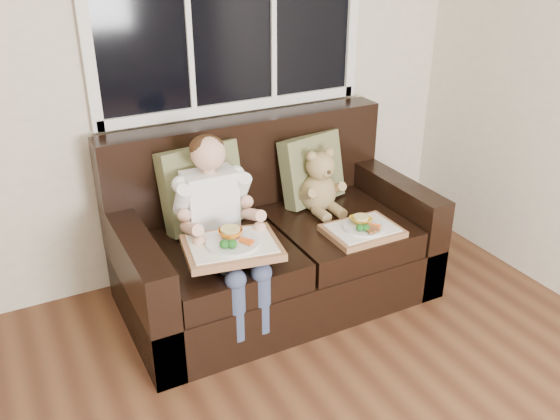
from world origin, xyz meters
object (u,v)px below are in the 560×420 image
loveseat (271,244)px  tray_left (232,245)px  child (218,212)px  teddy_bear (320,185)px  tray_right (362,229)px

loveseat → tray_left: bearing=-137.7°
child → tray_left: bearing=-96.1°
loveseat → teddy_bear: loveseat is taller
teddy_bear → tray_left: size_ratio=0.76×
tray_left → tray_right: (0.75, 0.00, -0.10)m
teddy_bear → tray_right: (0.05, -0.37, -0.12)m
child → loveseat: bearing=18.5°
child → teddy_bear: (0.68, 0.14, -0.04)m
child → tray_left: child is taller
tray_left → teddy_bear: bearing=37.4°
loveseat → tray_right: (0.37, -0.35, 0.17)m
loveseat → tray_right: loveseat is taller
tray_right → teddy_bear: bearing=98.0°
tray_left → tray_right: size_ratio=1.28×
child → tray_left: 0.24m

